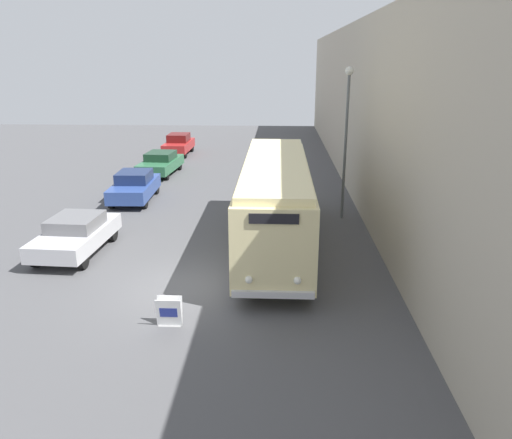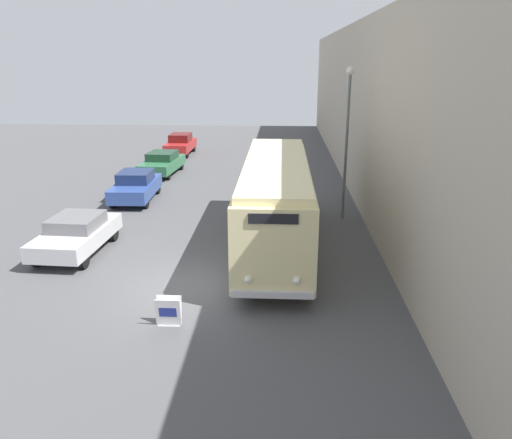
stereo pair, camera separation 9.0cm
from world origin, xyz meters
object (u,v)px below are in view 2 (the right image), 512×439
(parked_car_distant, at_px, (180,144))
(parked_car_far, at_px, (162,163))
(vintage_bus, at_px, (276,199))
(sign_board, at_px, (168,312))
(parked_car_near, at_px, (77,234))
(streetlamp, at_px, (348,123))
(parked_car_mid, at_px, (136,186))

(parked_car_distant, bearing_deg, parked_car_far, -87.49)
(vintage_bus, relative_size, sign_board, 13.37)
(sign_board, bearing_deg, parked_car_near, 131.48)
(vintage_bus, xyz_separation_m, parked_car_far, (-7.21, 12.13, -1.15))
(streetlamp, xyz_separation_m, parked_car_distant, (-10.38, 15.23, -3.47))
(parked_car_near, xyz_separation_m, parked_car_far, (0.11, 13.25, -0.02))
(parked_car_far, bearing_deg, sign_board, -72.06)
(parked_car_mid, distance_m, parked_car_distant, 12.79)
(vintage_bus, height_order, streetlamp, streetlamp)
(streetlamp, bearing_deg, parked_car_near, -155.39)
(vintage_bus, bearing_deg, parked_car_far, 120.71)
(streetlamp, height_order, parked_car_near, streetlamp)
(streetlamp, bearing_deg, parked_car_mid, 166.45)
(parked_car_mid, bearing_deg, parked_car_far, 88.73)
(vintage_bus, height_order, parked_car_far, vintage_bus)
(sign_board, bearing_deg, parked_car_far, 103.54)
(parked_car_far, relative_size, parked_car_distant, 1.07)
(sign_board, bearing_deg, vintage_bus, 66.06)
(parked_car_far, bearing_deg, vintage_bus, -54.88)
(streetlamp, distance_m, parked_car_distant, 18.75)
(parked_car_distant, bearing_deg, vintage_bus, -67.53)
(sign_board, xyz_separation_m, parked_car_far, (-4.43, 18.39, 0.31))
(parked_car_far, distance_m, parked_car_distant, 6.71)
(vintage_bus, relative_size, streetlamp, 1.67)
(sign_board, distance_m, parked_car_near, 6.86)
(parked_car_near, distance_m, parked_car_mid, 7.17)
(vintage_bus, xyz_separation_m, parked_car_near, (-7.32, -1.12, -1.13))
(parked_car_mid, bearing_deg, streetlamp, -15.40)
(vintage_bus, height_order, parked_car_mid, vintage_bus)
(sign_board, relative_size, streetlamp, 0.13)
(vintage_bus, xyz_separation_m, parked_car_mid, (-7.14, 6.05, -1.11))
(sign_board, relative_size, parked_car_near, 0.19)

